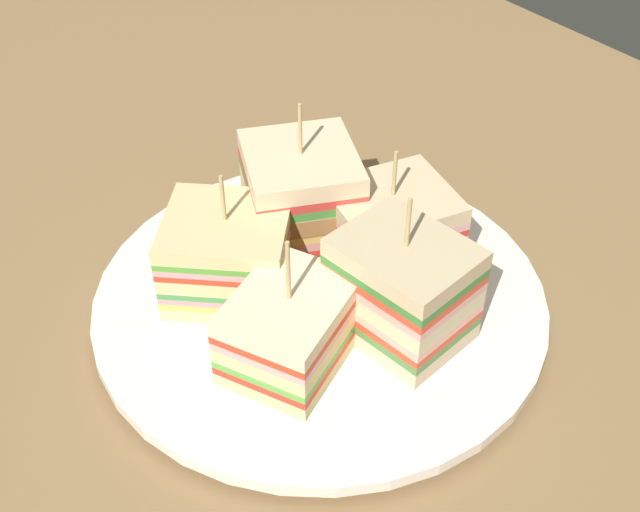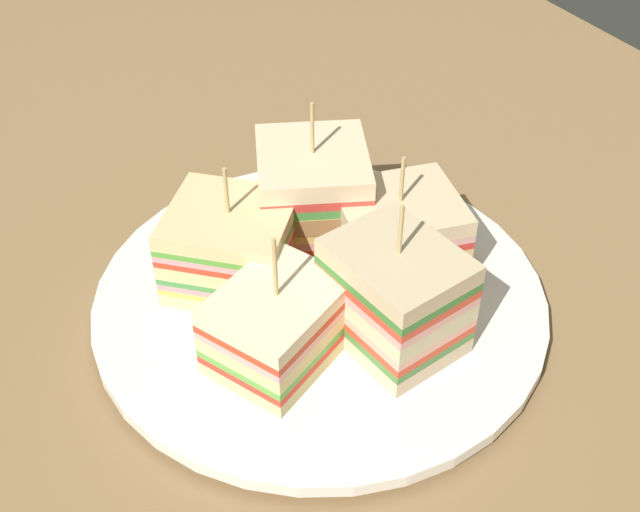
# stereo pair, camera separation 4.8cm
# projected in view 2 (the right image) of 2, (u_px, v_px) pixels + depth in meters

# --- Properties ---
(ground_plane) EXTENTS (1.22, 0.87, 0.02)m
(ground_plane) POSITION_uv_depth(u_px,v_px,m) (320.00, 321.00, 0.51)
(ground_plane) COLOR olive
(plate) EXTENTS (0.27, 0.27, 0.01)m
(plate) POSITION_uv_depth(u_px,v_px,m) (320.00, 300.00, 0.50)
(plate) COLOR white
(plate) RESTS_ON ground_plane
(sandwich_wedge_0) EXTENTS (0.08, 0.08, 0.08)m
(sandwich_wedge_0) POSITION_uv_depth(u_px,v_px,m) (399.00, 236.00, 0.50)
(sandwich_wedge_0) COLOR #D0C57C
(sandwich_wedge_0) RESTS_ON plate
(sandwich_wedge_1) EXTENTS (0.09, 0.09, 0.10)m
(sandwich_wedge_1) POSITION_uv_depth(u_px,v_px,m) (313.00, 197.00, 0.52)
(sandwich_wedge_1) COLOR #DABF88
(sandwich_wedge_1) RESTS_ON plate
(sandwich_wedge_2) EXTENTS (0.10, 0.10, 0.08)m
(sandwich_wedge_2) POSITION_uv_depth(u_px,v_px,m) (232.00, 247.00, 0.49)
(sandwich_wedge_2) COLOR #DBBD86
(sandwich_wedge_2) RESTS_ON plate
(sandwich_wedge_3) EXTENTS (0.08, 0.09, 0.08)m
(sandwich_wedge_3) POSITION_uv_depth(u_px,v_px,m) (278.00, 325.00, 0.44)
(sandwich_wedge_3) COLOR #CFBF82
(sandwich_wedge_3) RESTS_ON plate
(sandwich_wedge_4) EXTENTS (0.08, 0.07, 0.09)m
(sandwich_wedge_4) POSITION_uv_depth(u_px,v_px,m) (395.00, 296.00, 0.45)
(sandwich_wedge_4) COLOR beige
(sandwich_wedge_4) RESTS_ON plate
(chip_pile) EXTENTS (0.06, 0.06, 0.02)m
(chip_pile) POSITION_uv_depth(u_px,v_px,m) (311.00, 305.00, 0.48)
(chip_pile) COLOR #EEC769
(chip_pile) RESTS_ON plate
(salad_garnish) EXTENTS (0.07, 0.07, 0.02)m
(salad_garnish) POSITION_uv_depth(u_px,v_px,m) (398.00, 205.00, 0.55)
(salad_garnish) COLOR #3D7B30
(salad_garnish) RESTS_ON plate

